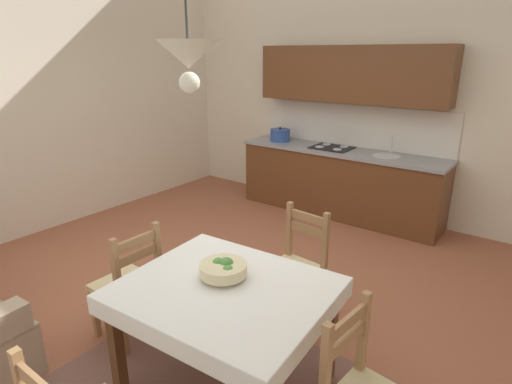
{
  "coord_description": "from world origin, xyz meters",
  "views": [
    {
      "loc": [
        2.14,
        -2.54,
        2.1
      ],
      "look_at": [
        0.12,
        0.17,
        0.97
      ],
      "focal_mm": 29.08,
      "sensor_mm": 36.0,
      "label": 1
    }
  ],
  "objects_px": {
    "kitchen_cabinetry": "(342,152)",
    "dining_chair_tv_side": "(129,285)",
    "pendant_lamp": "(188,56)",
    "fruit_bowl": "(224,269)",
    "dining_table": "(226,304)",
    "dining_chair_kitchen_side": "(296,268)"
  },
  "relations": [
    {
      "from": "dining_table",
      "to": "dining_chair_kitchen_side",
      "type": "distance_m",
      "value": 0.96
    },
    {
      "from": "kitchen_cabinetry",
      "to": "dining_chair_tv_side",
      "type": "relative_size",
      "value": 2.96
    },
    {
      "from": "dining_chair_tv_side",
      "to": "pendant_lamp",
      "type": "relative_size",
      "value": 1.16
    },
    {
      "from": "dining_chair_kitchen_side",
      "to": "pendant_lamp",
      "type": "height_order",
      "value": "pendant_lamp"
    },
    {
      "from": "dining_chair_kitchen_side",
      "to": "pendant_lamp",
      "type": "distance_m",
      "value": 1.94
    },
    {
      "from": "dining_chair_kitchen_side",
      "to": "pendant_lamp",
      "type": "xyz_separation_m",
      "value": [
        -0.07,
        -1.03,
        1.65
      ]
    },
    {
      "from": "kitchen_cabinetry",
      "to": "fruit_bowl",
      "type": "relative_size",
      "value": 9.17
    },
    {
      "from": "dining_chair_tv_side",
      "to": "fruit_bowl",
      "type": "relative_size",
      "value": 3.1
    },
    {
      "from": "dining_chair_tv_side",
      "to": "pendant_lamp",
      "type": "height_order",
      "value": "pendant_lamp"
    },
    {
      "from": "kitchen_cabinetry",
      "to": "dining_chair_kitchen_side",
      "type": "xyz_separation_m",
      "value": [
        0.77,
        -2.4,
        -0.41
      ]
    },
    {
      "from": "dining_table",
      "to": "fruit_bowl",
      "type": "distance_m",
      "value": 0.22
    },
    {
      "from": "dining_chair_tv_side",
      "to": "dining_chair_kitchen_side",
      "type": "height_order",
      "value": "same"
    },
    {
      "from": "pendant_lamp",
      "to": "kitchen_cabinetry",
      "type": "bearing_deg",
      "value": 101.62
    },
    {
      "from": "dining_chair_kitchen_side",
      "to": "fruit_bowl",
      "type": "relative_size",
      "value": 3.1
    },
    {
      "from": "fruit_bowl",
      "to": "pendant_lamp",
      "type": "xyz_separation_m",
      "value": [
        -0.05,
        -0.17,
        1.28
      ]
    },
    {
      "from": "dining_chair_tv_side",
      "to": "fruit_bowl",
      "type": "xyz_separation_m",
      "value": [
        0.85,
        0.12,
        0.37
      ]
    },
    {
      "from": "dining_chair_tv_side",
      "to": "pendant_lamp",
      "type": "xyz_separation_m",
      "value": [
        0.8,
        -0.05,
        1.65
      ]
    },
    {
      "from": "kitchen_cabinetry",
      "to": "dining_table",
      "type": "relative_size",
      "value": 2.09
    },
    {
      "from": "dining_table",
      "to": "dining_chair_kitchen_side",
      "type": "relative_size",
      "value": 1.41
    },
    {
      "from": "dining_chair_kitchen_side",
      "to": "pendant_lamp",
      "type": "bearing_deg",
      "value": -93.72
    },
    {
      "from": "fruit_bowl",
      "to": "pendant_lamp",
      "type": "distance_m",
      "value": 1.29
    },
    {
      "from": "dining_table",
      "to": "dining_chair_tv_side",
      "type": "relative_size",
      "value": 1.41
    }
  ]
}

